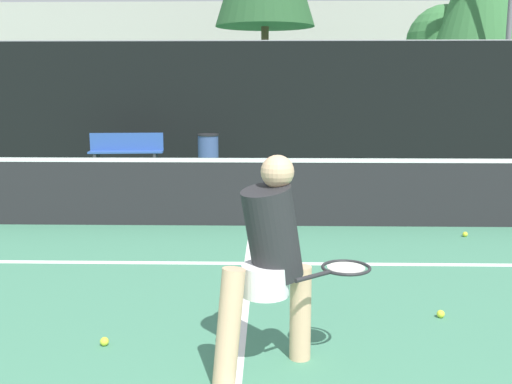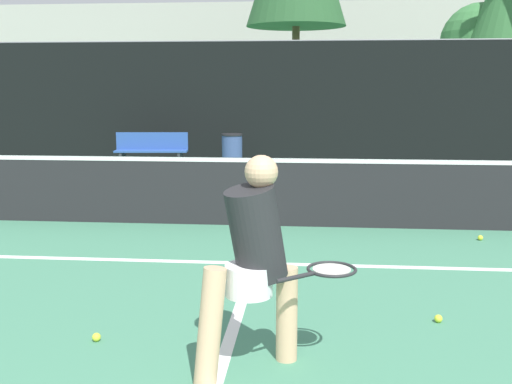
{
  "view_description": "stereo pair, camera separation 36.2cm",
  "coord_description": "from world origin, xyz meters",
  "px_view_note": "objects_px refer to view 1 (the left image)",
  "views": [
    {
      "loc": [
        0.23,
        -0.92,
        1.92
      ],
      "look_at": [
        0.1,
        4.56,
        0.95
      ],
      "focal_mm": 42.0,
      "sensor_mm": 36.0,
      "label": 1
    },
    {
      "loc": [
        0.59,
        -0.9,
        1.92
      ],
      "look_at": [
        0.1,
        4.56,
        0.95
      ],
      "focal_mm": 42.0,
      "sensor_mm": 36.0,
      "label": 2
    }
  ],
  "objects_px": {
    "trash_bin": "(208,152)",
    "parked_car": "(355,133)",
    "player_practicing": "(271,258)",
    "courtside_bench": "(126,150)"
  },
  "relations": [
    {
      "from": "player_practicing",
      "to": "parked_car",
      "type": "bearing_deg",
      "value": 40.57
    },
    {
      "from": "parked_car",
      "to": "courtside_bench",
      "type": "bearing_deg",
      "value": -148.42
    },
    {
      "from": "courtside_bench",
      "to": "parked_car",
      "type": "bearing_deg",
      "value": 26.12
    },
    {
      "from": "player_practicing",
      "to": "parked_car",
      "type": "relative_size",
      "value": 0.38
    },
    {
      "from": "trash_bin",
      "to": "parked_car",
      "type": "height_order",
      "value": "parked_car"
    },
    {
      "from": "player_practicing",
      "to": "courtside_bench",
      "type": "relative_size",
      "value": 0.87
    },
    {
      "from": "courtside_bench",
      "to": "trash_bin",
      "type": "relative_size",
      "value": 2.03
    },
    {
      "from": "player_practicing",
      "to": "trash_bin",
      "type": "relative_size",
      "value": 1.78
    },
    {
      "from": "trash_bin",
      "to": "parked_car",
      "type": "xyz_separation_m",
      "value": [
        3.85,
        3.37,
        0.2
      ]
    },
    {
      "from": "player_practicing",
      "to": "trash_bin",
      "type": "height_order",
      "value": "player_practicing"
    }
  ]
}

